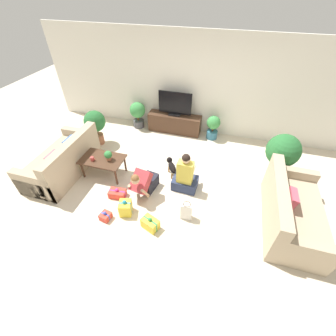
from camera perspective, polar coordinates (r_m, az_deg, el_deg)
The scene contains 21 objects.
ground_plane at distance 4.83m, azimuth -0.76°, elevation -5.73°, with size 16.00×16.00×0.00m, color beige.
wall_back at distance 6.28m, azimuth 6.59°, elevation 20.08°, with size 8.40×0.06×2.60m.
sofa_left at distance 5.60m, azimuth -25.03°, elevation 1.59°, with size 0.92×1.82×0.87m.
sofa_right at distance 4.63m, azimuth 28.65°, elevation -9.71°, with size 0.92×1.82×0.87m.
coffee_table at distance 5.17m, azimuth -16.28°, elevation 1.87°, with size 0.94×0.59×0.45m.
tv_console at distance 6.57m, azimuth 1.67°, elevation 11.30°, with size 1.49×0.38×0.52m.
tv at distance 6.32m, azimuth 1.77°, elevation 15.67°, with size 0.91×0.20×0.66m.
potted_plant_corner_right at distance 5.28m, azimuth 27.12°, elevation 3.68°, with size 0.69×0.69×1.08m.
potted_plant_back_right at distance 6.32m, azimuth 11.38°, elevation 10.41°, with size 0.36×0.36×0.67m.
potted_plant_back_left at distance 6.76m, azimuth -7.68°, elevation 13.76°, with size 0.45×0.45×0.77m.
potted_plant_corner_left at distance 6.17m, azimuth -18.01°, elevation 10.72°, with size 0.54×0.54×0.93m.
person_kneeling at distance 4.59m, azimuth -6.14°, elevation -3.62°, with size 0.43×0.77×0.74m.
person_sitting at distance 4.68m, azimuth 4.38°, elevation -2.17°, with size 0.53×0.49×0.93m.
dog at distance 5.08m, azimuth 0.90°, elevation 0.50°, with size 0.35×0.49×0.33m.
gift_box_a at distance 4.18m, azimuth -4.53°, elevation -13.90°, with size 0.36×0.30×0.27m.
gift_box_b at distance 4.41m, azimuth -10.75°, elevation -9.89°, with size 0.28×0.30×0.35m.
gift_box_c at distance 4.47m, azimuth -15.57°, elevation -11.69°, with size 0.21×0.22×0.19m.
gift_box_d at distance 4.78m, azimuth -12.72°, elevation -6.32°, with size 0.35×0.24×0.22m.
gift_bag_a at distance 4.25m, azimuth 4.68°, elevation -10.82°, with size 0.22×0.15×0.39m.
mug at distance 5.12m, azimuth -18.67°, elevation 2.21°, with size 0.12×0.08×0.09m.
tabletop_plant at distance 4.99m, azimuth -14.95°, elevation 3.16°, with size 0.17×0.17×0.22m.
Camera 1 is at (0.99, -3.16, 3.52)m, focal length 24.00 mm.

